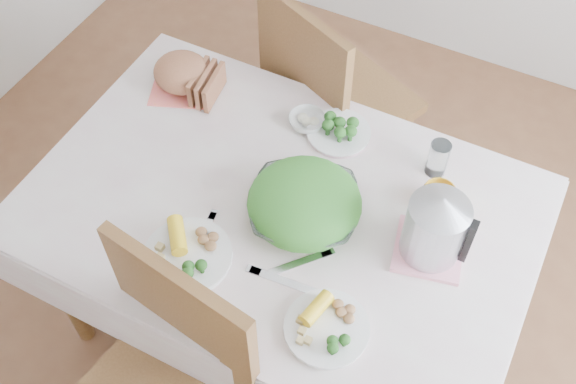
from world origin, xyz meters
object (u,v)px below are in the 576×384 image
at_px(dinner_plate_left, 188,256).
at_px(yellow_mug, 438,198).
at_px(salad_bowl, 304,208).
at_px(dinner_plate_right, 327,328).
at_px(chair_far, 342,109).
at_px(electric_kettle, 435,227).
at_px(dining_table, 280,271).

relative_size(dinner_plate_left, yellow_mug, 2.46).
xyz_separation_m(salad_bowl, dinner_plate_right, (0.21, -0.30, -0.03)).
height_order(chair_far, yellow_mug, chair_far).
relative_size(chair_far, salad_bowl, 3.31).
distance_m(chair_far, electric_kettle, 0.96).
bearing_deg(dinner_plate_right, dining_table, 134.71).
xyz_separation_m(chair_far, salad_bowl, (0.18, -0.72, 0.34)).
height_order(dining_table, chair_far, chair_far).
xyz_separation_m(salad_bowl, yellow_mug, (0.34, 0.21, 0.00)).
xyz_separation_m(salad_bowl, dinner_plate_left, (-0.23, -0.28, -0.03)).
xyz_separation_m(chair_far, dinner_plate_left, (-0.05, -1.00, 0.31)).
bearing_deg(dinner_plate_left, salad_bowl, 51.00).
xyz_separation_m(dinner_plate_right, electric_kettle, (0.15, 0.35, 0.11)).
height_order(chair_far, dinner_plate_left, chair_far).
distance_m(dining_table, salad_bowl, 0.43).
bearing_deg(electric_kettle, yellow_mug, 90.22).
bearing_deg(electric_kettle, dining_table, 174.98).
relative_size(chair_far, electric_kettle, 4.38).
xyz_separation_m(dinner_plate_left, electric_kettle, (0.60, 0.33, 0.11)).
height_order(dining_table, electric_kettle, electric_kettle).
bearing_deg(dinner_plate_left, dining_table, 62.41).
height_order(chair_far, salad_bowl, chair_far).
height_order(chair_far, electric_kettle, electric_kettle).
bearing_deg(chair_far, dining_table, 121.19).
distance_m(dinner_plate_left, dinner_plate_right, 0.44).
bearing_deg(electric_kettle, dinner_plate_left, -162.67).
distance_m(dining_table, dinner_plate_right, 0.58).
bearing_deg(yellow_mug, dining_table, -153.05).
xyz_separation_m(dining_table, yellow_mug, (0.42, 0.21, 0.43)).
distance_m(yellow_mug, electric_kettle, 0.18).
distance_m(dinner_plate_right, electric_kettle, 0.40).
distance_m(salad_bowl, dinner_plate_right, 0.37).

